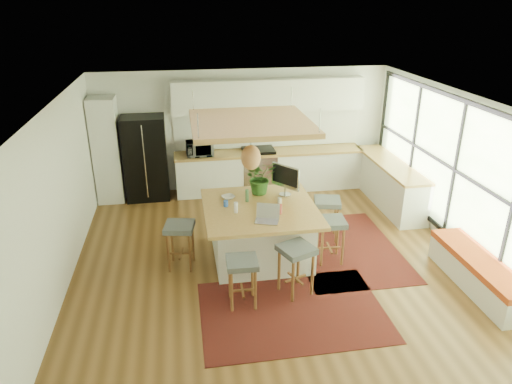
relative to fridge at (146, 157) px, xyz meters
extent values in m
plane|color=brown|center=(2.17, -3.19, -0.93)|extent=(7.00, 7.00, 0.00)
plane|color=white|center=(2.17, -3.19, 1.78)|extent=(7.00, 7.00, 0.00)
plane|color=white|center=(2.17, 0.31, 0.42)|extent=(6.50, 0.00, 6.50)
plane|color=white|center=(2.17, -6.69, 0.42)|extent=(6.50, 0.00, 6.50)
plane|color=white|center=(-1.08, -3.19, 0.42)|extent=(0.00, 7.00, 7.00)
plane|color=white|center=(5.42, -3.19, 0.42)|extent=(0.00, 7.00, 7.00)
cube|color=silver|center=(-0.78, -0.01, 0.20)|extent=(0.55, 0.60, 2.25)
cube|color=silver|center=(2.72, -0.01, -0.49)|extent=(4.20, 0.60, 0.88)
cube|color=#A37939|center=(2.72, -0.01, -0.03)|extent=(4.24, 0.64, 0.05)
cube|color=white|center=(2.72, 0.29, 0.43)|extent=(4.20, 0.02, 0.80)
cube|color=silver|center=(2.72, 0.13, 1.22)|extent=(4.20, 0.34, 0.70)
cube|color=silver|center=(5.10, -1.19, -0.49)|extent=(0.60, 2.50, 0.88)
cube|color=#A37939|center=(5.10, -1.19, -0.03)|extent=(0.64, 2.54, 0.05)
cube|color=black|center=(2.19, -4.53, -0.92)|extent=(2.60, 1.80, 0.01)
cube|color=black|center=(3.53, -2.92, -0.92)|extent=(1.80, 2.60, 0.01)
imported|color=#A5A5AA|center=(1.17, -0.06, 0.19)|extent=(0.59, 0.35, 0.39)
imported|color=#1E4C19|center=(2.10, -2.35, 0.24)|extent=(0.66, 0.70, 0.46)
imported|color=beige|center=(1.52, -2.51, 0.03)|extent=(0.28, 0.28, 0.05)
cylinder|color=blue|center=(1.45, -2.82, 0.10)|extent=(0.07, 0.07, 0.19)
cylinder|color=white|center=(1.60, -3.07, 0.10)|extent=(0.07, 0.07, 0.19)
cylinder|color=#A03C35|center=(2.25, -3.22, 0.10)|extent=(0.07, 0.07, 0.19)
cylinder|color=beige|center=(2.35, -2.87, 0.10)|extent=(0.07, 0.07, 0.19)
cylinder|color=#4B7E4D|center=(1.80, -2.67, 0.10)|extent=(0.07, 0.07, 0.19)
camera|label=1|loc=(0.79, -9.82, 3.23)|focal=32.79mm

